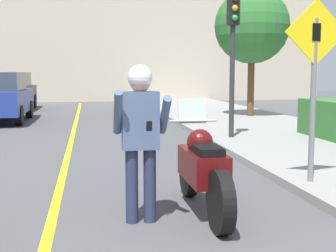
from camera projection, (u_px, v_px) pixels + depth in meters
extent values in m
cube|color=yellow|center=(64.00, 171.00, 7.96)|extent=(0.12, 36.00, 0.01)
cube|color=beige|center=(90.00, 31.00, 27.18)|extent=(28.00, 1.20, 8.18)
cylinder|color=black|center=(221.00, 202.00, 4.81)|extent=(0.14, 0.67, 0.67)
cylinder|color=black|center=(189.00, 171.00, 6.33)|extent=(0.14, 0.67, 0.67)
cube|color=#510C0C|center=(203.00, 166.00, 5.54)|extent=(0.40, 1.07, 0.36)
sphere|color=#510C0C|center=(200.00, 142.00, 5.65)|extent=(0.32, 0.32, 0.32)
cube|color=black|center=(208.00, 151.00, 5.28)|extent=(0.28, 0.48, 0.10)
cylinder|color=silver|center=(193.00, 121.00, 6.01)|extent=(0.62, 0.03, 0.03)
cube|color=silver|center=(192.00, 111.00, 6.06)|extent=(0.36, 0.12, 0.31)
cylinder|color=#282D4C|center=(132.00, 186.00, 5.17)|extent=(0.14, 0.14, 0.83)
cylinder|color=#282D4C|center=(150.00, 185.00, 5.20)|extent=(0.14, 0.14, 0.83)
cube|color=slate|center=(140.00, 120.00, 5.10)|extent=(0.40, 0.22, 0.63)
cylinder|color=slate|center=(118.00, 113.00, 4.95)|extent=(0.09, 0.38, 0.49)
cylinder|color=slate|center=(165.00, 115.00, 5.02)|extent=(0.09, 0.44, 0.44)
sphere|color=tan|center=(140.00, 82.00, 5.05)|extent=(0.23, 0.23, 0.23)
sphere|color=white|center=(140.00, 77.00, 5.05)|extent=(0.27, 0.27, 0.27)
cube|color=black|center=(149.00, 126.00, 4.84)|extent=(0.06, 0.05, 0.11)
cylinder|color=slate|center=(313.00, 101.00, 6.51)|extent=(0.08, 0.08, 2.27)
cube|color=yellow|center=(316.00, 32.00, 6.38)|extent=(0.91, 0.02, 0.91)
cube|color=black|center=(317.00, 32.00, 6.37)|extent=(0.12, 0.01, 0.24)
cylinder|color=#2D2D30|center=(232.00, 66.00, 11.01)|extent=(0.12, 0.12, 3.39)
cube|color=black|center=(233.00, 9.00, 10.85)|extent=(0.26, 0.22, 0.76)
sphere|color=gold|center=(235.00, 8.00, 10.73)|extent=(0.14, 0.14, 0.14)
sphere|color=green|center=(235.00, 18.00, 10.75)|extent=(0.14, 0.14, 0.14)
cylinder|color=brown|center=(251.00, 84.00, 16.67)|extent=(0.24, 0.24, 2.25)
sphere|color=#2D6B2D|center=(252.00, 26.00, 16.43)|extent=(2.63, 2.63, 2.63)
cylinder|color=black|center=(29.00, 109.00, 17.27)|extent=(0.22, 0.64, 0.64)
cylinder|color=black|center=(19.00, 116.00, 14.72)|extent=(0.22, 0.64, 0.64)
cylinder|color=black|center=(34.00, 101.00, 22.41)|extent=(0.22, 0.64, 0.64)
cylinder|color=black|center=(27.00, 105.00, 19.86)|extent=(0.22, 0.64, 0.64)
cube|color=black|center=(11.00, 94.00, 20.95)|extent=(1.80, 4.20, 0.76)
cube|color=#38424C|center=(10.00, 79.00, 20.71)|extent=(1.58, 2.18, 0.60)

